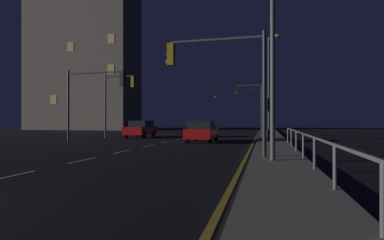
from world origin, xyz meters
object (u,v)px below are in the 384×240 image
at_px(traffic_light_overhead_east, 118,93).
at_px(building_distant, 84,59).
at_px(car, 202,131).
at_px(traffic_light_near_left, 253,98).
at_px(street_lamp_corner, 273,84).
at_px(street_lamp_mid_block, 270,78).
at_px(street_lamp_median, 270,43).
at_px(traffic_light_far_left, 93,90).
at_px(traffic_light_mid_left, 240,100).
at_px(traffic_light_mid_right, 218,69).
at_px(car_oncoming, 141,129).

xyz_separation_m(traffic_light_overhead_east, building_distant, (-17.82, 25.96, 8.23)).
relative_size(car, traffic_light_near_left, 0.79).
relative_size(street_lamp_corner, street_lamp_mid_block, 1.00).
height_order(traffic_light_overhead_east, building_distant, building_distant).
xyz_separation_m(traffic_light_overhead_east, street_lamp_mid_block, (13.20, -1.36, 0.86)).
xyz_separation_m(traffic_light_near_left, building_distant, (-29.30, 15.87, 8.18)).
bearing_deg(car, street_lamp_median, -68.67).
bearing_deg(car, building_distant, 131.11).
bearing_deg(traffic_light_overhead_east, street_lamp_corner, 14.76).
bearing_deg(street_lamp_corner, traffic_light_near_left, 107.75).
bearing_deg(traffic_light_far_left, traffic_light_mid_left, 54.45).
distance_m(traffic_light_overhead_east, street_lamp_median, 20.56).
bearing_deg(car, street_lamp_corner, 55.49).
distance_m(traffic_light_near_left, traffic_light_far_left, 19.21).
distance_m(traffic_light_mid_right, street_lamp_mid_block, 13.27).
distance_m(car_oncoming, street_lamp_corner, 12.82).
height_order(car_oncoming, street_lamp_corner, street_lamp_corner).
relative_size(car_oncoming, traffic_light_overhead_east, 0.77).
bearing_deg(car, traffic_light_overhead_east, 154.26).
bearing_deg(street_lamp_mid_block, car, -151.33).
bearing_deg(street_lamp_median, traffic_light_near_left, 93.33).
relative_size(traffic_light_near_left, building_distant, 0.23).
xyz_separation_m(car, street_lamp_mid_block, (4.86, 2.66, 4.02)).
bearing_deg(car_oncoming, traffic_light_far_left, -96.73).
distance_m(traffic_light_far_left, street_lamp_mid_block, 13.33).
bearing_deg(traffic_light_near_left, car, -102.53).
bearing_deg(building_distant, traffic_light_near_left, -28.44).
distance_m(street_lamp_median, building_distant, 52.58).
relative_size(traffic_light_mid_left, street_lamp_corner, 0.63).
relative_size(traffic_light_far_left, traffic_light_mid_left, 1.06).
xyz_separation_m(traffic_light_near_left, traffic_light_mid_right, (-0.58, -24.47, -0.27)).
height_order(street_lamp_median, building_distant, building_distant).
distance_m(car, traffic_light_far_left, 8.39).
bearing_deg(traffic_light_mid_left, traffic_light_far_left, -125.55).
height_order(street_lamp_median, street_lamp_mid_block, street_lamp_mid_block).
distance_m(car, building_distant, 41.39).
bearing_deg(traffic_light_mid_right, traffic_light_near_left, 88.64).
height_order(car_oncoming, traffic_light_far_left, traffic_light_far_left).
xyz_separation_m(traffic_light_far_left, traffic_light_mid_left, (9.58, 13.41, -0.05)).
height_order(car_oncoming, building_distant, building_distant).
xyz_separation_m(car_oncoming, traffic_light_mid_right, (9.34, -15.99, 2.94)).
bearing_deg(street_lamp_mid_block, street_lamp_median, -90.84).
height_order(car, traffic_light_mid_right, traffic_light_mid_right).
distance_m(car_oncoming, street_lamp_median, 21.24).
relative_size(car, street_lamp_corner, 0.56).
distance_m(traffic_light_overhead_east, street_lamp_mid_block, 13.30).
bearing_deg(street_lamp_corner, traffic_light_mid_left, 129.35).
relative_size(traffic_light_far_left, traffic_light_mid_right, 1.03).
height_order(street_lamp_corner, street_lamp_mid_block, street_lamp_mid_block).
bearing_deg(traffic_light_overhead_east, traffic_light_far_left, -83.28).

